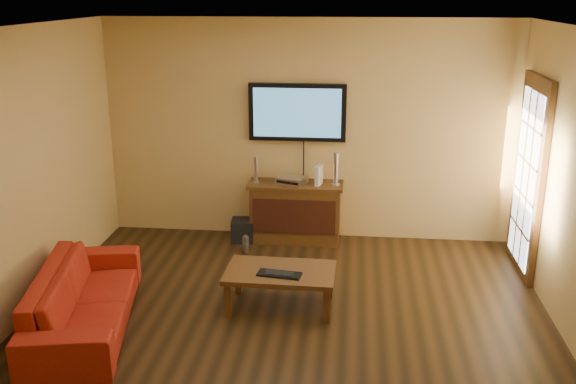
# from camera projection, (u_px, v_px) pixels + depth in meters

# --- Properties ---
(ground_plane) EXTENTS (5.00, 5.00, 0.00)m
(ground_plane) POSITION_uv_depth(u_px,v_px,m) (286.00, 333.00, 5.88)
(ground_plane) COLOR black
(ground_plane) RESTS_ON ground
(room_walls) EXTENTS (5.00, 5.00, 5.00)m
(room_walls) POSITION_uv_depth(u_px,v_px,m) (293.00, 138.00, 5.96)
(room_walls) COLOR tan
(room_walls) RESTS_ON ground
(french_door) EXTENTS (0.07, 1.02, 2.22)m
(french_door) POSITION_uv_depth(u_px,v_px,m) (528.00, 179.00, 6.92)
(french_door) COLOR #45290F
(french_door) RESTS_ON ground
(media_console) EXTENTS (1.15, 0.44, 0.75)m
(media_console) POSITION_uv_depth(u_px,v_px,m) (295.00, 212.00, 7.93)
(media_console) COLOR #45290F
(media_console) RESTS_ON ground
(television) EXTENTS (1.18, 0.08, 0.70)m
(television) POSITION_uv_depth(u_px,v_px,m) (297.00, 112.00, 7.73)
(television) COLOR black
(television) RESTS_ON ground
(coffee_table) EXTENTS (1.07, 0.65, 0.39)m
(coffee_table) POSITION_uv_depth(u_px,v_px,m) (280.00, 275.00, 6.25)
(coffee_table) COLOR #45290F
(coffee_table) RESTS_ON ground
(sofa) EXTENTS (0.98, 2.07, 0.78)m
(sofa) POSITION_uv_depth(u_px,v_px,m) (83.00, 289.00, 5.86)
(sofa) COLOR #A62312
(sofa) RESTS_ON ground
(speaker_left) EXTENTS (0.09, 0.09, 0.33)m
(speaker_left) POSITION_uv_depth(u_px,v_px,m) (256.00, 171.00, 7.81)
(speaker_left) COLOR silver
(speaker_left) RESTS_ON media_console
(speaker_right) EXTENTS (0.11, 0.11, 0.40)m
(speaker_right) POSITION_uv_depth(u_px,v_px,m) (336.00, 170.00, 7.70)
(speaker_right) COLOR silver
(speaker_right) RESTS_ON media_console
(av_receiver) EXTENTS (0.41, 0.35, 0.08)m
(av_receiver) POSITION_uv_depth(u_px,v_px,m) (292.00, 180.00, 7.81)
(av_receiver) COLOR silver
(av_receiver) RESTS_ON media_console
(game_console) EXTENTS (0.09, 0.18, 0.24)m
(game_console) POSITION_uv_depth(u_px,v_px,m) (319.00, 175.00, 7.72)
(game_console) COLOR white
(game_console) RESTS_ON media_console
(subwoofer) EXTENTS (0.30, 0.30, 0.27)m
(subwoofer) POSITION_uv_depth(u_px,v_px,m) (243.00, 230.00, 7.99)
(subwoofer) COLOR black
(subwoofer) RESTS_ON ground
(bottle) EXTENTS (0.08, 0.08, 0.22)m
(bottle) POSITION_uv_depth(u_px,v_px,m) (246.00, 244.00, 7.66)
(bottle) COLOR white
(bottle) RESTS_ON ground
(keyboard) EXTENTS (0.44, 0.21, 0.03)m
(keyboard) POSITION_uv_depth(u_px,v_px,m) (279.00, 274.00, 6.13)
(keyboard) COLOR black
(keyboard) RESTS_ON coffee_table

